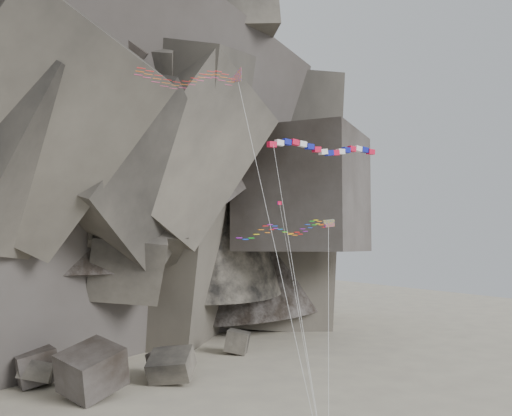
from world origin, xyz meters
TOP-DOWN VIEW (x-y plane):
  - headland at (0.00, 70.00)m, footprint 110.00×70.00m
  - delta_kite at (-5.57, 1.87)m, footprint 11.11×9.94m
  - banner_kite at (10.94, 3.14)m, footprint 16.43×11.69m
  - parafoil_kite at (3.31, 0.34)m, footprint 12.30×8.77m
  - pennant_kite at (4.05, 0.28)m, footprint 4.19×10.59m

SIDE VIEW (x-z plane):
  - pennant_kite at x=4.05m, z-range 6.65..27.95m
  - parafoil_kite at x=3.31m, z-range 10.48..30.14m
  - banner_kite at x=10.94m, z-range 14.56..41.92m
  - delta_kite at x=-5.57m, z-range 16.23..48.87m
  - headland at x=0.00m, z-range 0.00..84.00m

